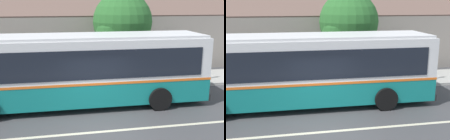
# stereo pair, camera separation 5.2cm
# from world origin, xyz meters

# --- Properties ---
(ground_plane) EXTENTS (300.00, 300.00, 0.00)m
(ground_plane) POSITION_xyz_m (0.00, 0.00, 0.00)
(ground_plane) COLOR #424244
(sidewalk_far) EXTENTS (60.00, 3.00, 0.15)m
(sidewalk_far) POSITION_xyz_m (0.00, 6.00, 0.07)
(sidewalk_far) COLOR #ADAAA3
(sidewalk_far) RESTS_ON ground
(lane_divider_stripe) EXTENTS (60.00, 0.16, 0.01)m
(lane_divider_stripe) POSITION_xyz_m (0.00, 0.00, 0.00)
(lane_divider_stripe) COLOR beige
(lane_divider_stripe) RESTS_ON ground
(community_building) EXTENTS (26.81, 9.16, 6.28)m
(community_building) POSITION_xyz_m (1.97, 13.19, 1.93)
(community_building) COLOR gray
(community_building) RESTS_ON ground
(transit_bus) EXTENTS (12.06, 2.84, 3.16)m
(transit_bus) POSITION_xyz_m (-0.87, 2.90, 1.70)
(transit_bus) COLOR #147F7A
(transit_bus) RESTS_ON ground
(bench_down_street) EXTENTS (1.67, 0.51, 0.94)m
(bench_down_street) POSITION_xyz_m (-3.77, 5.35, 0.57)
(bench_down_street) COLOR brown
(bench_down_street) RESTS_ON sidewalk_far
(street_tree_primary) EXTENTS (3.49, 3.49, 5.16)m
(street_tree_primary) POSITION_xyz_m (2.28, 7.02, 3.30)
(street_tree_primary) COLOR #4C3828
(street_tree_primary) RESTS_ON ground
(bus_stop_sign) EXTENTS (0.36, 0.07, 2.40)m
(bus_stop_sign) POSITION_xyz_m (6.42, 4.99, 1.64)
(bus_stop_sign) COLOR gray
(bus_stop_sign) RESTS_ON sidewalk_far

